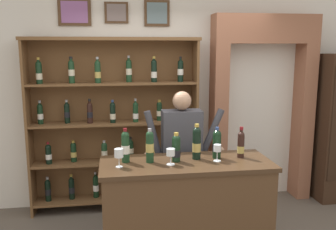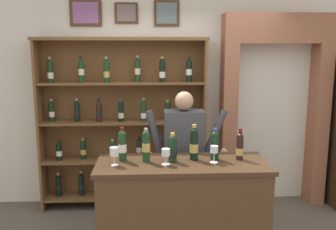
% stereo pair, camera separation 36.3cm
% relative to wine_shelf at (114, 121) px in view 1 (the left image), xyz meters
% --- Properties ---
extents(back_wall, '(12.00, 0.19, 3.37)m').
position_rel_wine_shelf_xyz_m(back_wall, '(0.67, 0.23, 0.55)').
color(back_wall, silver).
rests_on(back_wall, ground).
extents(wine_shelf, '(2.11, 0.34, 2.16)m').
position_rel_wine_shelf_xyz_m(wine_shelf, '(0.00, 0.00, 0.00)').
color(wine_shelf, brown).
rests_on(wine_shelf, ground).
extents(archway_doorway, '(1.36, 0.45, 2.45)m').
position_rel_wine_shelf_xyz_m(archway_doorway, '(1.93, 0.09, 0.27)').
color(archway_doorway, '#935B42').
rests_on(archway_doorway, ground).
extents(tasting_counter, '(1.56, 0.62, 1.02)m').
position_rel_wine_shelf_xyz_m(tasting_counter, '(0.63, -1.41, -0.62)').
color(tasting_counter, '#4C331E').
rests_on(tasting_counter, ground).
extents(shopkeeper, '(0.87, 0.22, 1.60)m').
position_rel_wine_shelf_xyz_m(shopkeeper, '(0.70, -0.87, -0.15)').
color(shopkeeper, '#2D3347').
rests_on(shopkeeper, ground).
extents(tasting_bottle_riserva, '(0.07, 0.07, 0.31)m').
position_rel_wine_shelf_xyz_m(tasting_bottle_riserva, '(0.09, -1.34, 0.04)').
color(tasting_bottle_riserva, '#19381E').
rests_on(tasting_bottle_riserva, tasting_counter).
extents(tasting_bottle_grappa, '(0.07, 0.07, 0.31)m').
position_rel_wine_shelf_xyz_m(tasting_bottle_grappa, '(0.31, -1.38, 0.04)').
color(tasting_bottle_grappa, '#19381E').
rests_on(tasting_bottle_grappa, tasting_counter).
extents(tasting_bottle_chianti, '(0.08, 0.08, 0.27)m').
position_rel_wine_shelf_xyz_m(tasting_bottle_chianti, '(0.54, -1.39, 0.02)').
color(tasting_bottle_chianti, black).
rests_on(tasting_bottle_chianti, tasting_counter).
extents(tasting_bottle_bianco, '(0.08, 0.08, 0.33)m').
position_rel_wine_shelf_xyz_m(tasting_bottle_bianco, '(0.75, -1.34, 0.05)').
color(tasting_bottle_bianco, black).
rests_on(tasting_bottle_bianco, tasting_counter).
extents(tasting_bottle_brunello, '(0.08, 0.08, 0.30)m').
position_rel_wine_shelf_xyz_m(tasting_bottle_brunello, '(0.94, -1.34, 0.03)').
color(tasting_bottle_brunello, black).
rests_on(tasting_bottle_brunello, tasting_counter).
extents(tasting_bottle_super_tuscan, '(0.07, 0.07, 0.29)m').
position_rel_wine_shelf_xyz_m(tasting_bottle_super_tuscan, '(1.17, -1.35, 0.02)').
color(tasting_bottle_super_tuscan, black).
rests_on(tasting_bottle_super_tuscan, tasting_counter).
extents(wine_glass_spare, '(0.08, 0.08, 0.15)m').
position_rel_wine_shelf_xyz_m(wine_glass_spare, '(0.48, -1.48, -0.01)').
color(wine_glass_spare, silver).
rests_on(wine_glass_spare, tasting_counter).
extents(wine_glass_right, '(0.07, 0.07, 0.16)m').
position_rel_wine_shelf_xyz_m(wine_glass_right, '(0.92, -1.44, 0.00)').
color(wine_glass_right, silver).
rests_on(wine_glass_right, tasting_counter).
extents(wine_glass_center, '(0.08, 0.08, 0.17)m').
position_rel_wine_shelf_xyz_m(wine_glass_center, '(0.03, -1.48, 0.01)').
color(wine_glass_center, silver).
rests_on(wine_glass_center, tasting_counter).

